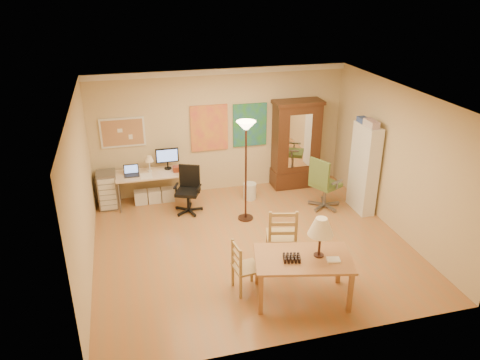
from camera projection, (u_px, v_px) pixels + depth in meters
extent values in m
plane|color=#AF703E|center=(251.00, 244.00, 8.43)|extent=(5.50, 5.50, 0.00)
cube|color=white|center=(220.00, 71.00, 9.53)|extent=(5.50, 0.08, 0.12)
cube|color=tan|center=(123.00, 132.00, 9.53)|extent=(0.90, 0.04, 0.62)
cube|color=gold|center=(209.00, 128.00, 9.97)|extent=(0.80, 0.04, 1.00)
cube|color=#23648F|center=(250.00, 125.00, 10.17)|extent=(0.75, 0.04, 0.95)
cube|color=brown|center=(303.00, 259.00, 6.78)|extent=(1.55, 1.13, 0.04)
cube|color=brown|center=(261.00, 294.00, 6.58)|extent=(0.08, 0.08, 0.66)
cube|color=brown|center=(350.00, 293.00, 6.62)|extent=(0.08, 0.08, 0.66)
cube|color=brown|center=(258.00, 266.00, 7.23)|extent=(0.08, 0.08, 0.66)
cube|color=brown|center=(339.00, 264.00, 7.27)|extent=(0.08, 0.08, 0.66)
cylinder|color=black|center=(319.00, 255.00, 6.82)|extent=(0.15, 0.15, 0.02)
cylinder|color=black|center=(320.00, 245.00, 6.75)|extent=(0.04, 0.04, 0.37)
cone|color=#FEE9C6|center=(321.00, 226.00, 6.63)|extent=(0.37, 0.37, 0.26)
cube|color=white|center=(333.00, 260.00, 6.70)|extent=(0.21, 0.18, 0.03)
cube|color=black|center=(292.00, 258.00, 6.70)|extent=(0.30, 0.26, 0.07)
cube|color=#9E8348|center=(281.00, 236.00, 7.74)|extent=(0.58, 0.56, 0.04)
cube|color=#9E8348|center=(292.00, 243.00, 8.03)|extent=(0.05, 0.05, 0.47)
cube|color=#9E8348|center=(267.00, 243.00, 8.02)|extent=(0.05, 0.05, 0.47)
cube|color=#9E8348|center=(295.00, 255.00, 7.67)|extent=(0.05, 0.05, 0.47)
cube|color=#9E8348|center=(269.00, 256.00, 7.66)|extent=(0.05, 0.05, 0.47)
cube|color=#9E8348|center=(296.00, 227.00, 7.45)|extent=(0.05, 0.05, 0.55)
cube|color=#9E8348|center=(270.00, 227.00, 7.44)|extent=(0.05, 0.05, 0.55)
cube|color=#9E8348|center=(283.00, 224.00, 7.42)|extent=(0.41, 0.13, 0.06)
cube|color=#9E8348|center=(246.00, 268.00, 7.07)|extent=(0.41, 0.43, 0.04)
cube|color=#9E8348|center=(260.00, 283.00, 7.06)|extent=(0.04, 0.04, 0.38)
cube|color=#9E8348|center=(252.00, 271.00, 7.35)|extent=(0.04, 0.04, 0.38)
cube|color=#9E8348|center=(241.00, 288.00, 6.96)|extent=(0.04, 0.04, 0.38)
cube|color=#9E8348|center=(233.00, 275.00, 7.24)|extent=(0.04, 0.04, 0.38)
cube|color=#9E8348|center=(241.00, 263.00, 6.78)|extent=(0.04, 0.04, 0.44)
cube|color=#9E8348|center=(233.00, 252.00, 7.07)|extent=(0.04, 0.04, 0.44)
cube|color=#9E8348|center=(237.00, 255.00, 6.91)|extent=(0.07, 0.34, 0.04)
cylinder|color=#3C1F18|center=(246.00, 218.00, 9.30)|extent=(0.30, 0.30, 0.03)
cylinder|color=#3C1F18|center=(246.00, 174.00, 8.92)|extent=(0.04, 0.04, 1.89)
cone|color=#FFE0A5|center=(246.00, 125.00, 8.53)|extent=(0.37, 0.37, 0.15)
cube|color=beige|center=(153.00, 173.00, 9.68)|extent=(1.52, 0.66, 0.03)
cylinder|color=slate|center=(120.00, 198.00, 9.40)|extent=(0.03, 0.03, 0.66)
cylinder|color=slate|center=(190.00, 191.00, 9.73)|extent=(0.03, 0.03, 0.66)
cylinder|color=slate|center=(119.00, 187.00, 9.91)|extent=(0.03, 0.03, 0.66)
cylinder|color=slate|center=(186.00, 180.00, 10.23)|extent=(0.03, 0.03, 0.66)
cube|color=black|center=(132.00, 175.00, 9.53)|extent=(0.30, 0.21, 0.02)
cube|color=black|center=(131.00, 168.00, 9.62)|extent=(0.30, 0.05, 0.20)
cube|color=black|center=(167.00, 155.00, 9.75)|extent=(0.47, 0.04, 0.30)
cone|color=#FEE9C6|center=(149.00, 159.00, 9.63)|extent=(0.19, 0.19, 0.11)
cube|color=white|center=(146.00, 176.00, 9.51)|extent=(0.24, 0.30, 0.01)
cube|color=maroon|center=(178.00, 169.00, 9.73)|extent=(0.21, 0.15, 0.11)
cube|color=white|center=(141.00, 197.00, 9.87)|extent=(0.27, 0.23, 0.28)
cube|color=white|center=(154.00, 196.00, 9.94)|extent=(0.27, 0.23, 0.28)
cube|color=silver|center=(168.00, 194.00, 10.00)|extent=(0.27, 0.23, 0.28)
cylinder|color=black|center=(188.00, 202.00, 9.48)|extent=(0.06, 0.06, 0.37)
cube|color=black|center=(188.00, 192.00, 9.40)|extent=(0.57, 0.56, 0.06)
cube|color=black|center=(190.00, 176.00, 9.47)|extent=(0.41, 0.21, 0.48)
cube|color=black|center=(176.00, 186.00, 9.38)|extent=(0.14, 0.27, 0.03)
cube|color=black|center=(199.00, 187.00, 9.31)|extent=(0.14, 0.27, 0.03)
cylinder|color=slate|center=(325.00, 195.00, 9.67)|extent=(0.06, 0.06, 0.43)
cube|color=#4D642D|center=(326.00, 184.00, 9.58)|extent=(0.67, 0.68, 0.07)
cube|color=#4D642D|center=(319.00, 173.00, 9.30)|extent=(0.27, 0.46, 0.55)
cube|color=slate|center=(337.00, 182.00, 9.32)|extent=(0.31, 0.18, 0.03)
cube|color=slate|center=(316.00, 174.00, 9.71)|extent=(0.31, 0.18, 0.03)
cube|color=slate|center=(108.00, 190.00, 9.64)|extent=(0.39, 0.44, 0.77)
cube|color=silver|center=(108.00, 194.00, 9.43)|extent=(0.33, 0.02, 0.66)
cube|color=#341E0E|center=(296.00, 146.00, 10.40)|extent=(1.00, 0.46, 1.92)
cube|color=#341E0E|center=(294.00, 177.00, 10.71)|extent=(1.04, 0.49, 0.38)
cube|color=white|center=(300.00, 141.00, 10.12)|extent=(0.50, 0.01, 1.19)
cube|color=#341E0E|center=(298.00, 102.00, 10.00)|extent=(1.08, 0.51, 0.07)
cube|color=white|center=(364.00, 168.00, 9.33)|extent=(0.27, 0.72, 1.81)
cube|color=#993333|center=(363.00, 193.00, 9.39)|extent=(0.16, 0.36, 0.22)
cube|color=#334C99|center=(361.00, 137.00, 9.24)|extent=(0.16, 0.25, 0.18)
cylinder|color=silver|center=(250.00, 191.00, 10.07)|extent=(0.28, 0.28, 0.35)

